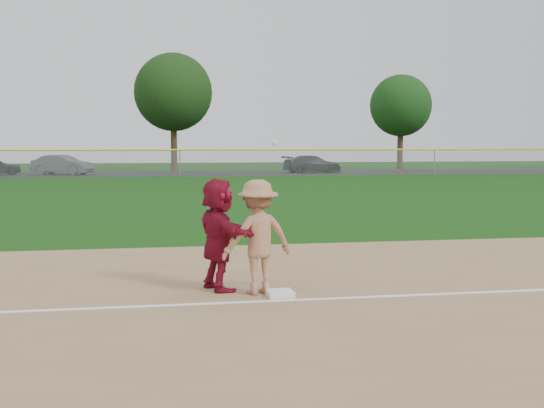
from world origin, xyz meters
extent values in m
plane|color=#113F0C|center=(0.00, 0.00, 0.00)|extent=(160.00, 160.00, 0.00)
cube|color=white|center=(0.00, -0.80, 0.03)|extent=(60.00, 0.10, 0.01)
cube|color=black|center=(0.00, 46.00, 0.01)|extent=(120.00, 10.00, 0.01)
cube|color=white|center=(-0.23, -0.49, 0.06)|extent=(0.41, 0.41, 0.09)
imported|color=maroon|center=(-1.13, 0.17, 0.94)|extent=(1.03, 1.79, 1.83)
imported|color=#4F5155|center=(-9.01, 45.33, 0.80)|extent=(5.03, 3.50, 1.57)
imported|color=black|center=(11.38, 45.34, 0.74)|extent=(5.33, 2.94, 1.46)
imported|color=#969698|center=(-0.54, -0.20, 0.93)|extent=(1.32, 0.98, 1.82)
sphere|color=white|center=(-0.27, -0.21, 2.41)|extent=(0.10, 0.10, 0.10)
plane|color=#999EA0|center=(0.00, 40.00, 1.00)|extent=(110.00, 0.00, 110.00)
cylinder|color=yellow|center=(0.00, 40.00, 2.00)|extent=(110.00, 0.12, 0.12)
cylinder|color=gray|center=(0.00, 40.00, 1.00)|extent=(0.08, 0.08, 2.00)
cylinder|color=gray|center=(20.00, 40.00, 1.00)|extent=(0.08, 0.08, 2.00)
cylinder|color=#372514|center=(0.00, 51.50, 2.05)|extent=(0.56, 0.56, 4.10)
sphere|color=black|center=(0.00, 51.50, 7.08)|extent=(7.00, 7.00, 7.00)
cylinder|color=#3C2515|center=(22.00, 52.80, 1.82)|extent=(0.56, 0.56, 3.64)
sphere|color=#133710|center=(22.00, 52.80, 6.19)|extent=(6.00, 6.00, 6.00)
camera|label=1|loc=(-2.22, -10.81, 2.39)|focal=45.00mm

